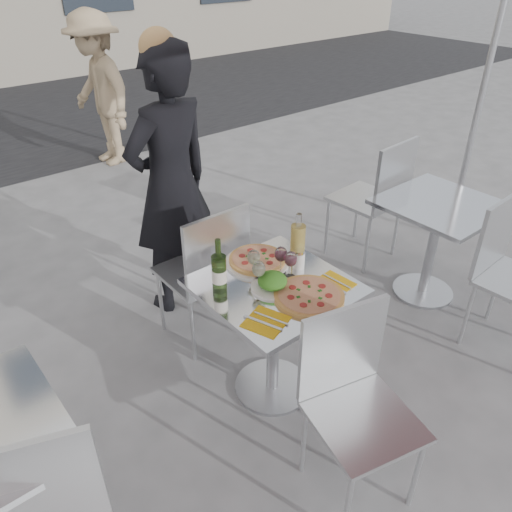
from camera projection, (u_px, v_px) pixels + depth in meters
ground at (272, 387)px, 2.96m from camera, size 80.00×80.00×0.00m
main_table at (274, 317)px, 2.67m from camera, size 0.72×0.72×0.75m
side_table_right at (436, 230)px, 3.47m from camera, size 0.72×0.72×0.75m
chair_far at (208, 267)px, 3.00m from camera, size 0.45×0.46×0.98m
chair_near at (353, 391)px, 2.20m from camera, size 0.52×0.53×0.94m
side_chair_rfar at (378, 192)px, 3.84m from camera, size 0.50×0.51×1.03m
side_chair_rnear at (509, 264)px, 3.03m from camera, size 0.47×0.48×0.98m
woman_diner at (171, 186)px, 3.23m from camera, size 0.72×0.53×1.80m
pedestrian_b at (100, 90)px, 5.56m from camera, size 0.65×1.10×1.67m
pizza_near at (309, 296)px, 2.46m from camera, size 0.35×0.35×0.02m
pizza_far at (257, 260)px, 2.72m from camera, size 0.35×0.35×0.03m
salad_plate at (272, 282)px, 2.51m from camera, size 0.22×0.22×0.09m
wine_bottle at (219, 271)px, 2.46m from camera, size 0.07×0.08×0.29m
carafe at (298, 242)px, 2.68m from camera, size 0.08×0.08×0.29m
sugar_shaker at (299, 259)px, 2.66m from camera, size 0.06×0.06×0.11m
wineglass_white_a at (259, 270)px, 2.48m from camera, size 0.07×0.07×0.16m
wineglass_white_b at (254, 258)px, 2.57m from camera, size 0.07×0.07×0.16m
wineglass_red_a at (291, 260)px, 2.55m from camera, size 0.07×0.07×0.16m
wineglass_red_b at (281, 255)px, 2.59m from camera, size 0.07×0.07×0.16m
napkin_left at (266, 321)px, 2.30m from camera, size 0.23×0.23×0.01m
napkin_right at (333, 284)px, 2.56m from camera, size 0.19×0.20×0.01m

